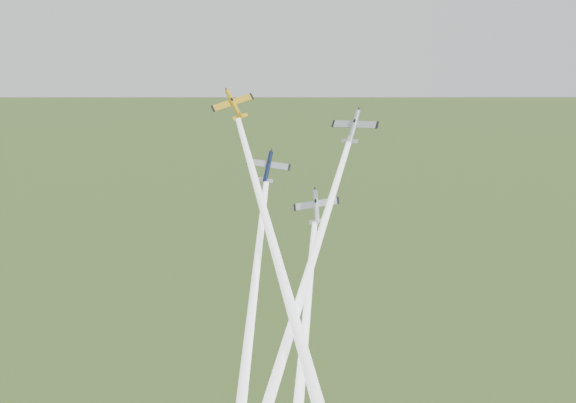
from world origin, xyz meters
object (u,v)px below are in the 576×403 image
object	(u,v)px
plane_silver_low	(316,206)
plane_navy	(268,167)
plane_yellow	(234,104)
plane_silver_right	(354,127)

from	to	relation	value
plane_silver_low	plane_navy	bearing A→B (deg)	177.84
plane_yellow	plane_silver_right	bearing A→B (deg)	-25.02
plane_yellow	plane_silver_right	size ratio (longest dim) A/B	0.90
plane_yellow	plane_silver_low	bearing A→B (deg)	-46.50
plane_navy	plane_yellow	bearing A→B (deg)	148.32
plane_silver_right	plane_silver_low	distance (m)	15.79
plane_silver_low	plane_silver_right	bearing A→B (deg)	47.76
plane_navy	plane_silver_right	distance (m)	16.93
plane_silver_right	plane_silver_low	xyz separation A→B (m)	(-6.63, -5.66, -13.16)
plane_yellow	plane_silver_right	world-z (taller)	plane_yellow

